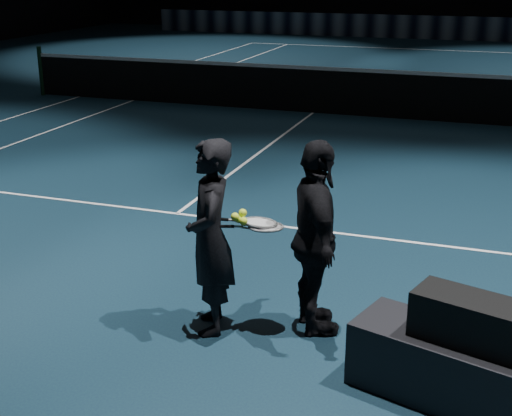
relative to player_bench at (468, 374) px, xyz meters
The scene contains 14 objects.
floor 10.01m from the player_bench, 111.06° to the left, with size 36.00×36.00×0.00m, color black.
court_lines 10.01m from the player_bench, 111.06° to the left, with size 10.98×23.78×0.01m, color white, non-canonical shape.
net_post_left 13.68m from the player_bench, 136.95° to the left, with size 0.10×0.10×1.10m, color black.
net_mesh 10.01m from the player_bench, 111.06° to the left, with size 12.80×0.02×0.86m, color black.
net_tape 10.03m from the player_bench, 111.06° to the left, with size 12.80×0.03×0.07m, color white.
sponsor_backdrop 25.10m from the player_bench, 98.24° to the left, with size 22.00×0.15×0.90m, color black.
player_bench is the anchor object (origin of this frame).
racket_bag 0.41m from the player_bench, ahead, with size 0.82×0.35×0.33m, color black.
bag_signature 0.44m from the player_bench, 90.00° to the right, with size 0.38×0.00×0.11m, color white.
player_a 2.22m from the player_bench, 168.05° to the left, with size 0.60×0.39×1.63m, color black.
player_b 1.57m from the player_bench, 151.54° to the left, with size 0.96×0.40×1.63m, color black.
racket_lower 1.89m from the player_bench, 160.89° to the left, with size 0.68×0.22×0.03m, color black, non-canonical shape.
racket_upper 1.95m from the player_bench, 160.81° to the left, with size 0.68×0.22×0.03m, color black, non-canonical shape.
tennis_balls 2.06m from the player_bench, 164.21° to the left, with size 0.12×0.10×0.12m, color yellow, non-canonical shape.
Camera 1 is at (3.61, -13.83, 2.93)m, focal length 50.00 mm.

